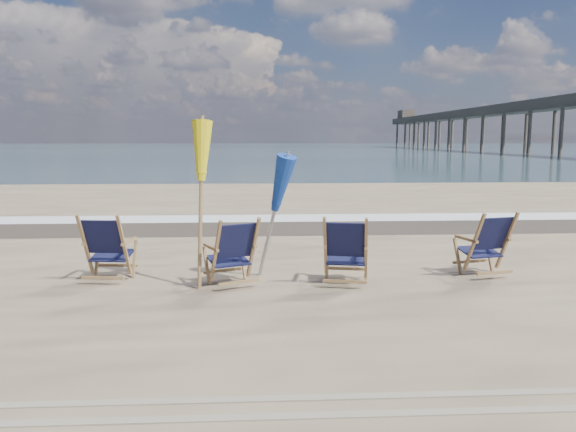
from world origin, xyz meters
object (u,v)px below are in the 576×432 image
beach_chair_1 (253,251)px  fishing_pier (522,121)px  beach_chair_3 (507,243)px  umbrella_blue (271,184)px  umbrella_yellow (200,159)px  beach_chair_2 (366,252)px  beach_chair_0 (124,248)px

beach_chair_1 → fishing_pier: fishing_pier is taller
beach_chair_3 → umbrella_blue: (-3.60, 0.06, 0.92)m
umbrella_yellow → fishing_pier: 82.59m
beach_chair_1 → beach_chair_2: beach_chair_2 is taller
umbrella_yellow → umbrella_blue: 1.15m
beach_chair_2 → beach_chair_3: same height
beach_chair_0 → umbrella_blue: umbrella_blue is taller
beach_chair_0 → beach_chair_3: bearing=-172.1°
umbrella_blue → beach_chair_2: bearing=-23.5°
beach_chair_1 → beach_chair_2: size_ratio=0.98×
beach_chair_1 → beach_chair_3: 3.88m
beach_chair_0 → beach_chair_1: beach_chair_0 is taller
beach_chair_0 → umbrella_blue: (2.16, 0.15, 0.91)m
beach_chair_1 → umbrella_yellow: umbrella_yellow is taller
beach_chair_0 → fishing_pier: bearing=-112.1°
umbrella_blue → beach_chair_1: bearing=-126.6°
beach_chair_0 → beach_chair_3: 5.76m
beach_chair_1 → beach_chair_3: beach_chair_3 is taller
beach_chair_2 → umbrella_blue: size_ratio=0.53×
umbrella_yellow → umbrella_blue: umbrella_yellow is taller
umbrella_yellow → fishing_pier: bearing=61.6°
beach_chair_0 → beach_chair_1: size_ratio=1.02×
beach_chair_1 → fishing_pier: (38.54, 72.59, 4.14)m
beach_chair_1 → beach_chair_3: size_ratio=0.98×
beach_chair_1 → umbrella_blue: size_ratio=0.52×
beach_chair_0 → beach_chair_2: 3.51m
beach_chair_1 → fishing_pier: 82.29m
beach_chair_0 → beach_chair_3: size_ratio=1.01×
umbrella_yellow → fishing_pier: size_ratio=0.02×
beach_chair_2 → umbrella_yellow: 2.68m
beach_chair_0 → beach_chair_2: (3.48, -0.43, -0.00)m
umbrella_yellow → umbrella_blue: size_ratio=1.21×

